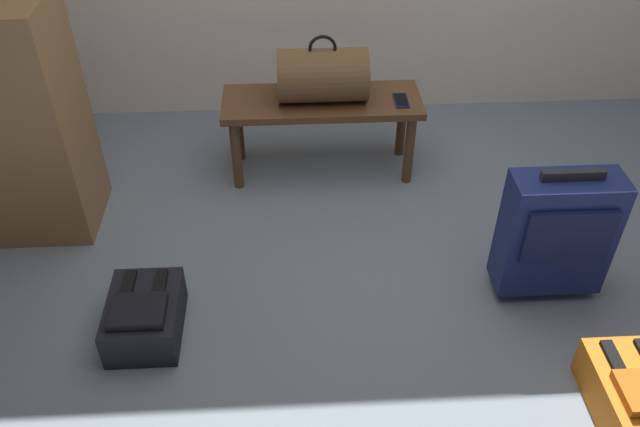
{
  "coord_description": "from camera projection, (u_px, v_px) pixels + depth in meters",
  "views": [
    {
      "loc": [
        -0.4,
        -2.01,
        2.04
      ],
      "look_at": [
        -0.28,
        0.2,
        0.25
      ],
      "focal_mm": 36.65,
      "sensor_mm": 36.0,
      "label": 1
    }
  ],
  "objects": [
    {
      "name": "side_cabinet",
      "position": [
        13.0,
        121.0,
        2.87
      ],
      "size": [
        0.56,
        0.44,
        1.1
      ],
      "color": "olive",
      "rests_on": "ground"
    },
    {
      "name": "bench",
      "position": [
        322.0,
        111.0,
        3.31
      ],
      "size": [
        1.0,
        0.36,
        0.43
      ],
      "color": "brown",
      "rests_on": "ground"
    },
    {
      "name": "suitcase_upright_navy",
      "position": [
        556.0,
        233.0,
        2.63
      ],
      "size": [
        0.44,
        0.21,
        0.62
      ],
      "color": "navy",
      "rests_on": "ground"
    },
    {
      "name": "cell_phone",
      "position": [
        401.0,
        100.0,
        3.25
      ],
      "size": [
        0.07,
        0.14,
        0.01
      ],
      "color": "#191E4C",
      "rests_on": "bench"
    },
    {
      "name": "backpack_dark",
      "position": [
        145.0,
        316.0,
        2.59
      ],
      "size": [
        0.28,
        0.38,
        0.21
      ],
      "color": "black",
      "rests_on": "ground"
    },
    {
      "name": "backpack_orange",
      "position": [
        634.0,
        393.0,
        2.31
      ],
      "size": [
        0.28,
        0.38,
        0.21
      ],
      "color": "orange",
      "rests_on": "ground"
    },
    {
      "name": "ground_plane",
      "position": [
        385.0,
        284.0,
        2.86
      ],
      "size": [
        6.6,
        6.6,
        0.0
      ],
      "primitive_type": "plane",
      "color": "slate"
    },
    {
      "name": "duffel_bag_brown",
      "position": [
        322.0,
        75.0,
        3.18
      ],
      "size": [
        0.44,
        0.26,
        0.34
      ],
      "color": "brown",
      "rests_on": "bench"
    }
  ]
}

